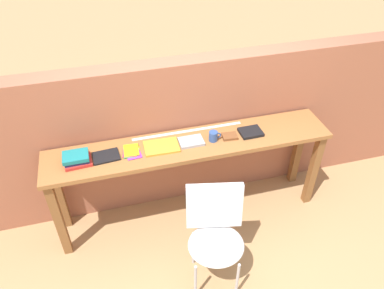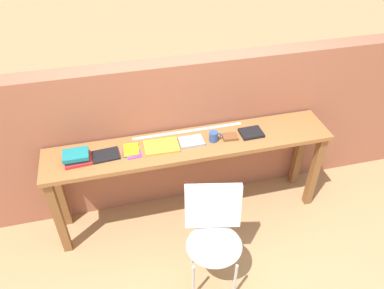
{
  "view_description": "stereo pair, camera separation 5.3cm",
  "coord_description": "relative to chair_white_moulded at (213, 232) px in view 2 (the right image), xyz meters",
  "views": [
    {
      "loc": [
        -0.65,
        -2.14,
        2.87
      ],
      "look_at": [
        0.0,
        0.25,
        0.9
      ],
      "focal_mm": 35.0,
      "sensor_mm": 36.0,
      "label": 1
    },
    {
      "loc": [
        -0.6,
        -2.16,
        2.87
      ],
      "look_at": [
        0.0,
        0.25,
        0.9
      ],
      "focal_mm": 35.0,
      "sensor_mm": 36.0,
      "label": 2
    }
  ],
  "objects": [
    {
      "name": "book_grey_hardcover",
      "position": [
        -0.0,
        0.7,
        0.37
      ],
      "size": [
        0.21,
        0.15,
        0.02
      ],
      "primitive_type": "cube",
      "rotation": [
        0.0,
        0.0,
        0.01
      ],
      "color": "#9E9EA3",
      "rests_on": "sideboard"
    },
    {
      "name": "leather_journal_brown",
      "position": [
        0.34,
        0.68,
        0.37
      ],
      "size": [
        0.14,
        0.11,
        0.02
      ],
      "primitive_type": "cube",
      "rotation": [
        0.0,
        0.0,
        -0.09
      ],
      "color": "brown",
      "rests_on": "sideboard"
    },
    {
      "name": "brick_wall_back",
      "position": [
        -0.01,
        1.04,
        0.22
      ],
      "size": [
        6.0,
        0.2,
        1.49
      ],
      "primitive_type": "cube",
      "color": "#9E5B42",
      "rests_on": "ground"
    },
    {
      "name": "book_repair_rightmost",
      "position": [
        0.54,
        0.69,
        0.37
      ],
      "size": [
        0.2,
        0.16,
        0.03
      ],
      "primitive_type": "cube",
      "rotation": [
        0.0,
        0.0,
        0.02
      ],
      "color": "black",
      "rests_on": "sideboard"
    },
    {
      "name": "ruler_metal_back_edge",
      "position": [
        0.01,
        0.87,
        0.35
      ],
      "size": [
        1.0,
        0.03,
        0.0
      ],
      "primitive_type": "cube",
      "color": "silver",
      "rests_on": "sideboard"
    },
    {
      "name": "pamphlet_pile_colourful",
      "position": [
        -0.52,
        0.7,
        0.36
      ],
      "size": [
        0.16,
        0.2,
        0.01
      ],
      "color": "orange",
      "rests_on": "sideboard"
    },
    {
      "name": "magazine_cycling",
      "position": [
        -0.73,
        0.7,
        0.36
      ],
      "size": [
        0.23,
        0.18,
        0.02
      ],
      "primitive_type": "cube",
      "rotation": [
        0.0,
        0.0,
        0.08
      ],
      "color": "black",
      "rests_on": "sideboard"
    },
    {
      "name": "sideboard",
      "position": [
        -0.01,
        0.7,
        0.21
      ],
      "size": [
        2.5,
        0.44,
        0.88
      ],
      "color": "#996033",
      "rests_on": "ground"
    },
    {
      "name": "mug",
      "position": [
        0.19,
        0.68,
        0.4
      ],
      "size": [
        0.11,
        0.08,
        0.09
      ],
      "color": "#2D4C8C",
      "rests_on": "sideboard"
    },
    {
      "name": "book_open_centre",
      "position": [
        -0.26,
        0.7,
        0.36
      ],
      "size": [
        0.3,
        0.21,
        0.02
      ],
      "primitive_type": "cube",
      "rotation": [
        0.0,
        0.0,
        -0.03
      ],
      "color": "gold",
      "rests_on": "sideboard"
    },
    {
      "name": "chair_white_moulded",
      "position": [
        0.0,
        0.0,
        0.0
      ],
      "size": [
        0.53,
        0.54,
        0.89
      ],
      "color": "silver",
      "rests_on": "ground"
    },
    {
      "name": "book_stack_leftmost",
      "position": [
        -0.96,
        0.69,
        0.39
      ],
      "size": [
        0.23,
        0.18,
        0.08
      ],
      "color": "red",
      "rests_on": "sideboard"
    },
    {
      "name": "ground_plane",
      "position": [
        -0.01,
        0.4,
        -0.53
      ],
      "size": [
        40.0,
        40.0,
        0.0
      ],
      "primitive_type": "plane",
      "color": "tan"
    }
  ]
}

